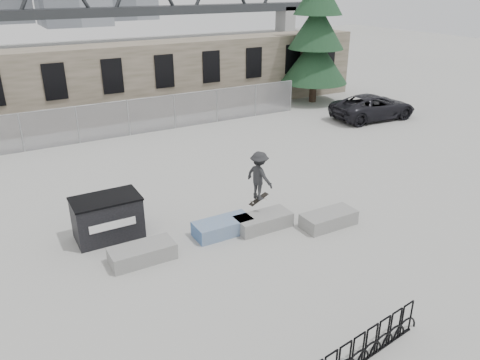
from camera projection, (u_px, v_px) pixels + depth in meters
name	position (u px, v px, depth m)	size (l,w,h in m)	color
ground	(240.00, 231.00, 16.31)	(120.00, 120.00, 0.00)	#A2A19D
stone_wall	(108.00, 83.00, 28.38)	(36.00, 2.58, 4.50)	#675D4C
chainlink_fence	(128.00, 117.00, 25.88)	(22.06, 0.06, 2.02)	gray
planter_far_left	(142.00, 253.00, 14.47)	(2.00, 0.90, 0.51)	gray
planter_center_left	(223.00, 227.00, 16.01)	(2.00, 0.90, 0.51)	#3560A1
planter_center_right	(263.00, 221.00, 16.40)	(2.00, 0.90, 0.51)	gray
planter_offset	(329.00, 219.00, 16.55)	(2.00, 0.90, 0.51)	gray
dumpster	(107.00, 217.00, 15.65)	(2.22, 1.36, 1.46)	black
bike_rack	(351.00, 356.00, 10.29)	(4.91, 0.69, 0.90)	black
spruce_tree	(317.00, 31.00, 31.64)	(4.63, 4.63, 11.50)	#38281E
truss_bridge	(103.00, 11.00, 63.14)	(70.00, 3.00, 9.80)	#2D3033
suv	(373.00, 107.00, 29.14)	(2.54, 5.51, 1.53)	black
skateboarder	(259.00, 176.00, 16.23)	(0.91, 1.26, 1.92)	#242526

